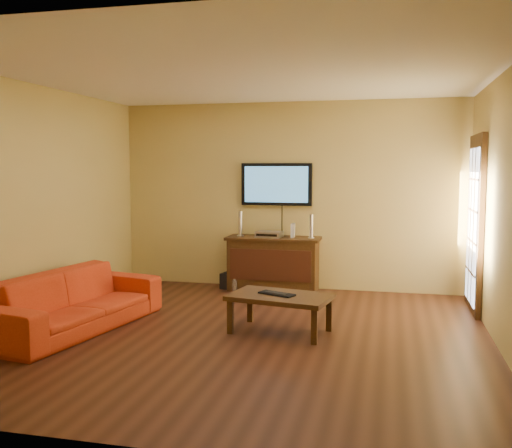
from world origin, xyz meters
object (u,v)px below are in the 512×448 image
(speaker_left, at_px, (240,225))
(game_console, at_px, (293,231))
(keyboard, at_px, (277,294))
(av_receiver, at_px, (269,234))
(sofa, at_px, (75,291))
(speaker_right, at_px, (311,227))
(bottle, at_px, (234,287))
(media_console, at_px, (273,264))
(subwoofer, at_px, (230,281))
(coffee_table, at_px, (280,299))
(television, at_px, (276,184))

(speaker_left, relative_size, game_console, 1.80)
(keyboard, bearing_deg, av_receiver, 104.19)
(sofa, height_order, speaker_right, speaker_right)
(bottle, bearing_deg, speaker_right, 17.46)
(media_console, relative_size, bottle, 6.53)
(subwoofer, distance_m, keyboard, 2.32)
(coffee_table, relative_size, speaker_right, 3.47)
(av_receiver, bearing_deg, sofa, -117.40)
(speaker_right, height_order, game_console, speaker_right)
(av_receiver, relative_size, subwoofer, 1.57)
(coffee_table, xyz_separation_m, subwoofer, (-1.13, 2.01, -0.24))
(speaker_right, xyz_separation_m, av_receiver, (-0.60, -0.02, -0.11))
(media_console, height_order, game_console, game_console)
(keyboard, bearing_deg, speaker_right, 87.69)
(media_console, bearing_deg, coffee_table, -76.38)
(coffee_table, height_order, subwoofer, coffee_table)
(sofa, xyz_separation_m, keyboard, (2.16, 0.40, -0.00))
(bottle, bearing_deg, subwoofer, 116.60)
(speaker_left, bearing_deg, television, 22.08)
(coffee_table, bearing_deg, media_console, 103.62)
(keyboard, bearing_deg, coffee_table, 12.10)
(television, distance_m, subwoofer, 1.56)
(television, relative_size, subwoofer, 4.53)
(speaker_right, bearing_deg, coffee_table, -91.33)
(game_console, relative_size, keyboard, 0.47)
(speaker_left, xyz_separation_m, speaker_right, (1.03, -0.01, -0.01))
(speaker_left, bearing_deg, keyboard, -65.25)
(media_console, relative_size, av_receiver, 3.72)
(media_console, bearing_deg, keyboard, -77.36)
(coffee_table, bearing_deg, speaker_left, 115.63)
(coffee_table, xyz_separation_m, bottle, (-0.98, 1.72, -0.26))
(media_console, relative_size, subwoofer, 5.83)
(speaker_left, height_order, keyboard, speaker_left)
(sofa, bearing_deg, speaker_left, -16.23)
(coffee_table, distance_m, keyboard, 0.07)
(television, relative_size, av_receiver, 2.88)
(bottle, bearing_deg, av_receiver, 35.33)
(television, height_order, av_receiver, television)
(speaker_left, height_order, bottle, speaker_left)
(speaker_right, relative_size, keyboard, 0.78)
(television, relative_size, keyboard, 2.45)
(sofa, height_order, subwoofer, sofa)
(coffee_table, relative_size, game_console, 5.78)
(subwoofer, bearing_deg, av_receiver, 15.14)
(speaker_right, xyz_separation_m, game_console, (-0.26, 0.00, -0.05))
(game_console, height_order, bottle, game_console)
(media_console, xyz_separation_m, keyboard, (0.46, -2.05, 0.03))
(coffee_table, distance_m, bottle, 2.00)
(media_console, distance_m, coffee_table, 2.10)
(speaker_right, height_order, subwoofer, speaker_right)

